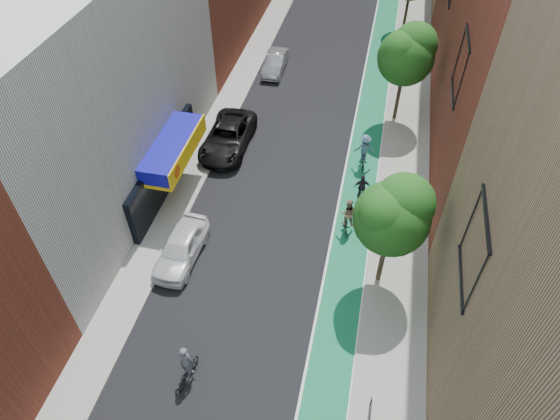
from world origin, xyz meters
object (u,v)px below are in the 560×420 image
Objects in this scene: parked_car_black at (228,137)px; cyclist_lane_far at (364,152)px; parked_car_white at (181,248)px; cyclist_lead at (187,368)px; parked_car_silver at (275,63)px; cyclist_lane_mid at (361,193)px; cyclist_lane_near at (347,217)px.

cyclist_lane_far is at bearing 0.22° from parked_car_black.
cyclist_lane_far is (8.56, 0.03, 0.20)m from parked_car_black.
cyclist_lead is (2.53, -6.08, -0.00)m from parked_car_white.
parked_car_silver is 15.53m from cyclist_lane_mid.
cyclist_lane_near is (7.90, 3.78, 0.16)m from parked_car_white.
parked_car_silver is 17.22m from cyclist_lane_near.
cyclist_lane_far reaches higher than cyclist_lead.
cyclist_lane_mid is at bearing -111.11° from cyclist_lane_near.
cyclist_lane_mid is at bearing 85.41° from cyclist_lane_far.
parked_car_silver is 2.10× the size of cyclist_lane_mid.
parked_car_silver is 25.48m from cyclist_lead.
cyclist_lane_mid reaches higher than parked_car_black.
cyclist_lead is (2.07, -25.39, 0.07)m from parked_car_silver.
parked_car_black is 8.56m from cyclist_lane_far.
parked_car_black is 15.66m from cyclist_lead.
parked_car_black is 2.93× the size of cyclist_lane_mid.
parked_car_black is 9.38m from cyclist_lane_mid.
cyclist_lane_mid is at bearing -20.77° from parked_car_black.
parked_car_silver is at bearing -71.95° from cyclist_lane_near.
cyclist_lane_far reaches higher than parked_car_white.
cyclist_lead is 16.45m from cyclist_lane_far.
parked_car_white is 19.31m from parked_car_silver.
cyclist_lane_near reaches higher than parked_car_silver.
cyclist_lead reaches higher than cyclist_lane_mid.
parked_car_white is 2.27× the size of cyclist_lane_mid.
cyclist_lead is (2.87, -15.40, -0.05)m from parked_car_black.
parked_car_white is 9.32m from parked_car_black.
parked_car_silver is (0.46, 19.31, -0.08)m from parked_car_white.
cyclist_lane_near reaches higher than cyclist_lane_mid.
parked_car_black is 2.64× the size of cyclist_lead.
cyclist_lane_far reaches higher than parked_car_black.
cyclist_lead is 0.99× the size of cyclist_lane_far.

